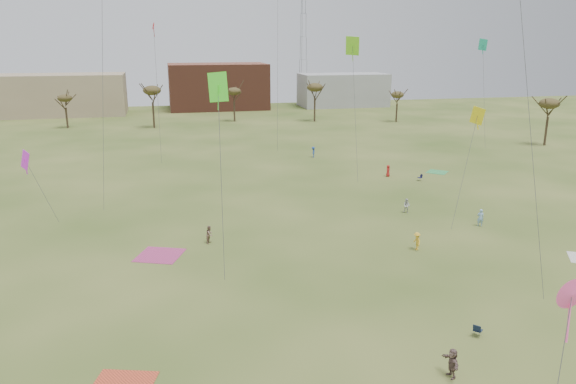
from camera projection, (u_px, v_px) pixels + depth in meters
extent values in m
plane|color=#2F4A17|center=(327.00, 315.00, 37.61)|extent=(260.00, 260.00, 0.00)
imported|color=#846454|center=(210.00, 234.00, 50.83)|extent=(0.93, 1.00, 1.65)
imported|color=brown|center=(452.00, 363.00, 30.53)|extent=(0.51, 1.60, 1.73)
imported|color=gold|center=(417.00, 241.00, 49.16)|extent=(0.61, 1.06, 1.63)
imported|color=#80ADD6|center=(480.00, 218.00, 55.43)|extent=(0.77, 0.65, 1.78)
imported|color=#B9B9B9|center=(407.00, 206.00, 59.74)|extent=(0.96, 0.92, 1.57)
imported|color=#A81F1C|center=(388.00, 171.00, 75.70)|extent=(0.84, 0.93, 1.60)
imported|color=navy|center=(313.00, 152.00, 88.12)|extent=(0.87, 1.22, 1.71)
cube|color=#B0366D|center=(160.00, 255.00, 48.09)|extent=(4.76, 4.76, 0.03)
cube|color=#389A50|center=(437.00, 172.00, 78.40)|extent=(3.76, 3.76, 0.03)
cube|color=#131E35|center=(478.00, 330.00, 34.86)|extent=(0.71, 0.71, 0.04)
cube|color=#131E35|center=(477.00, 328.00, 34.62)|extent=(0.43, 0.46, 0.44)
cube|color=#141336|center=(420.00, 178.00, 73.48)|extent=(0.55, 0.55, 0.04)
cube|color=#141336|center=(421.00, 176.00, 73.49)|extent=(0.18, 0.51, 0.44)
cube|color=#46E728|center=(218.00, 87.00, 38.60)|extent=(1.04, 1.04, 2.04)
cube|color=#46E728|center=(218.00, 97.00, 38.79)|extent=(0.08, 0.08, 1.84)
cylinder|color=#4C4C51|center=(221.00, 186.00, 39.81)|extent=(0.15, 1.40, 14.03)
cube|color=#D025D4|center=(25.00, 160.00, 51.22)|extent=(0.87, 0.87, 1.71)
cube|color=#D025D4|center=(26.00, 166.00, 51.38)|extent=(0.08, 0.08, 1.54)
cylinder|color=#4C4C51|center=(43.00, 192.00, 52.62)|extent=(2.25, 0.71, 6.46)
cylinder|color=#4C4C51|center=(531.00, 132.00, 35.77)|extent=(3.32, 2.58, 22.88)
cylinder|color=#4C4C51|center=(278.00, 64.00, 85.41)|extent=(0.37, 0.67, 27.10)
cube|color=yellow|center=(478.00, 116.00, 51.38)|extent=(0.84, 0.84, 1.65)
cube|color=yellow|center=(477.00, 122.00, 51.53)|extent=(0.08, 0.08, 1.49)
cylinder|color=#4C4C51|center=(464.00, 173.00, 51.71)|extent=(2.73, 1.68, 10.41)
cylinder|color=#4C4C51|center=(103.00, 78.00, 55.01)|extent=(2.00, 1.37, 27.10)
cone|color=red|center=(154.00, 26.00, 75.24)|extent=(0.99, 0.07, 0.99)
cube|color=red|center=(154.00, 31.00, 75.41)|extent=(0.08, 0.08, 1.61)
cylinder|color=#4C4C51|center=(158.00, 97.00, 77.73)|extent=(0.11, 0.12, 19.05)
cone|color=#FE509D|center=(572.00, 295.00, 25.57)|extent=(1.62, 0.12, 1.62)
cube|color=#FE509D|center=(569.00, 315.00, 25.84)|extent=(0.08, 0.08, 2.66)
cylinder|color=#4C4C51|center=(562.00, 357.00, 25.76)|extent=(1.06, 1.07, 5.83)
cube|color=#1BA48C|center=(483.00, 45.00, 88.70)|extent=(0.95, 0.95, 1.88)
cube|color=#1BA48C|center=(483.00, 49.00, 88.88)|extent=(0.08, 0.08, 1.69)
cylinder|color=#4C4C51|center=(484.00, 97.00, 89.85)|extent=(0.72, 2.41, 16.49)
cube|color=#75D122|center=(352.00, 46.00, 68.51)|extent=(1.22, 1.22, 2.39)
cube|color=#75D122|center=(352.00, 53.00, 68.73)|extent=(0.08, 0.08, 2.15)
cylinder|color=#4C4C51|center=(355.00, 114.00, 68.94)|extent=(0.09, 3.77, 16.51)
cylinder|color=#3A2B1E|center=(67.00, 118.00, 117.12)|extent=(0.40, 0.40, 4.32)
ellipsoid|color=#473D1E|center=(65.00, 98.00, 116.01)|extent=(3.02, 3.02, 1.58)
cylinder|color=#3A2B1E|center=(154.00, 115.00, 117.06)|extent=(0.40, 0.40, 5.40)
ellipsoid|color=#473D1E|center=(152.00, 90.00, 115.67)|extent=(3.78, 3.78, 1.98)
cylinder|color=#3A2B1E|center=(234.00, 111.00, 126.64)|extent=(0.40, 0.40, 4.68)
ellipsoid|color=#473D1E|center=(234.00, 91.00, 125.43)|extent=(3.28, 3.28, 1.72)
cylinder|color=#3A2B1E|center=(315.00, 110.00, 126.64)|extent=(0.40, 0.40, 5.28)
ellipsoid|color=#473D1E|center=(315.00, 87.00, 125.28)|extent=(3.70, 3.70, 1.94)
cylinder|color=#3A2B1E|center=(397.00, 113.00, 125.93)|extent=(0.40, 0.40, 4.20)
ellipsoid|color=#473D1E|center=(397.00, 95.00, 124.85)|extent=(2.94, 2.94, 1.54)
cylinder|color=#3A2B1E|center=(546.00, 131.00, 97.78)|extent=(0.40, 0.40, 5.04)
ellipsoid|color=#473D1E|center=(549.00, 104.00, 96.49)|extent=(3.53, 3.53, 1.85)
cube|color=#937F60|center=(59.00, 95.00, 136.92)|extent=(32.00, 14.00, 10.00)
cube|color=brown|center=(218.00, 86.00, 149.89)|extent=(26.00, 16.00, 12.00)
cube|color=gray|center=(343.00, 90.00, 155.89)|extent=(24.00, 12.00, 9.00)
cylinder|color=#9EA3A8|center=(306.00, 37.00, 156.67)|extent=(0.16, 0.16, 38.00)
cylinder|color=#9EA3A8|center=(301.00, 37.00, 157.12)|extent=(0.16, 0.16, 38.00)
cylinder|color=#9EA3A8|center=(302.00, 37.00, 155.65)|extent=(0.16, 0.16, 38.00)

